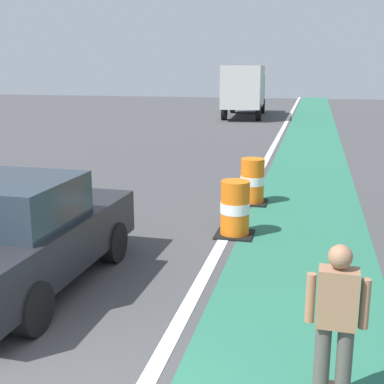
% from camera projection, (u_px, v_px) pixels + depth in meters
% --- Properties ---
extents(bike_lane_strip, '(2.50, 80.00, 0.01)m').
position_uv_depth(bike_lane_strip, '(309.00, 175.00, 15.80)').
color(bike_lane_strip, '#286B51').
rests_on(bike_lane_strip, ground).
extents(lane_divider_stripe, '(0.20, 80.00, 0.01)m').
position_uv_depth(lane_divider_stripe, '(259.00, 173.00, 16.13)').
color(lane_divider_stripe, silver).
rests_on(lane_divider_stripe, ground).
extents(skateboarder_on_lane, '(0.57, 0.81, 1.69)m').
position_uv_depth(skateboarder_on_lane, '(335.00, 325.00, 4.82)').
color(skateboarder_on_lane, black).
rests_on(skateboarder_on_lane, ground).
extents(parked_sedan_nearest, '(2.00, 4.14, 1.70)m').
position_uv_depth(parked_sedan_nearest, '(23.00, 235.00, 7.64)').
color(parked_sedan_nearest, black).
rests_on(parked_sedan_nearest, ground).
extents(traffic_barrel_front, '(0.73, 0.73, 1.09)m').
position_uv_depth(traffic_barrel_front, '(235.00, 209.00, 10.11)').
color(traffic_barrel_front, orange).
rests_on(traffic_barrel_front, ground).
extents(traffic_barrel_mid, '(0.73, 0.73, 1.09)m').
position_uv_depth(traffic_barrel_mid, '(252.00, 182.00, 12.49)').
color(traffic_barrel_mid, orange).
rests_on(traffic_barrel_mid, ground).
extents(delivery_truck_down_block, '(2.68, 7.71, 3.23)m').
position_uv_depth(delivery_truck_down_block, '(245.00, 88.00, 33.28)').
color(delivery_truck_down_block, beige).
rests_on(delivery_truck_down_block, ground).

